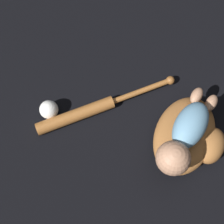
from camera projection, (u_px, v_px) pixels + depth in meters
ground_plane at (191, 148)px, 1.15m from camera, size 6.00×6.00×0.00m
baseball_glove at (189, 136)px, 1.12m from camera, size 0.32×0.26×0.09m
baby_figure at (184, 136)px, 1.02m from camera, size 0.35×0.12×0.11m
baseball_bat at (89, 110)px, 1.18m from camera, size 0.45×0.40×0.05m
baseball at (49, 110)px, 1.17m from camera, size 0.07×0.07×0.07m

